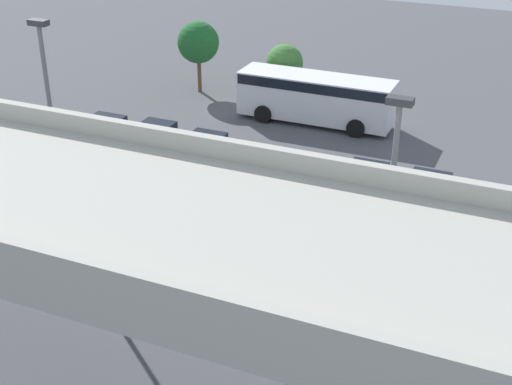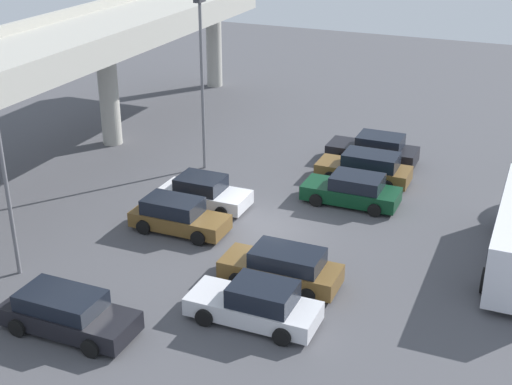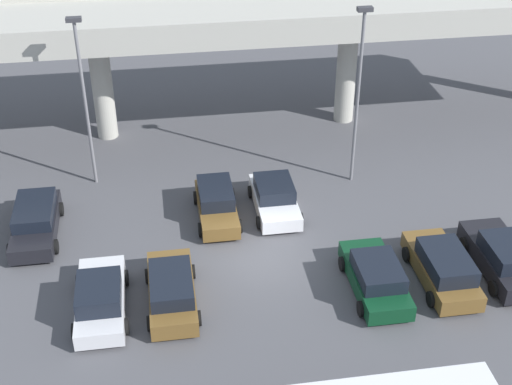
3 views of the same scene
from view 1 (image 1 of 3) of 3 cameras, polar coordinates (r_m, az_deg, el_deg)
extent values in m
plane|color=#4C4C51|center=(31.09, 0.07, -1.24)|extent=(88.26, 88.26, 0.00)
cube|color=#ADAAA0|center=(18.50, -15.82, -0.70)|extent=(41.19, 6.69, 0.90)
cube|color=#ADAAA0|center=(20.50, -10.62, 4.90)|extent=(41.19, 0.30, 0.55)
cylinder|color=#ADAAA0|center=(17.55, 4.23, -14.98)|extent=(1.13, 1.13, 5.98)
cube|color=black|center=(25.97, 17.39, -7.53)|extent=(1.84, 4.82, 0.70)
cube|color=black|center=(25.39, 17.51, -6.66)|extent=(1.70, 2.88, 0.59)
cylinder|color=black|center=(27.39, 15.82, -5.84)|extent=(0.22, 0.65, 0.65)
cylinder|color=black|center=(27.31, 19.73, -6.58)|extent=(0.22, 0.65, 0.65)
cylinder|color=black|center=(24.91, 14.69, -9.32)|extent=(0.22, 0.65, 0.65)
cylinder|color=black|center=(24.82, 19.02, -10.15)|extent=(0.22, 0.65, 0.65)
cube|color=silver|center=(31.05, 13.30, -1.00)|extent=(1.82, 4.70, 0.66)
cube|color=black|center=(31.08, 13.57, 0.42)|extent=(1.68, 2.23, 0.72)
cylinder|color=black|center=(29.75, 14.45, -2.85)|extent=(0.22, 0.65, 0.65)
cylinder|color=black|center=(30.01, 10.96, -2.18)|extent=(0.22, 0.65, 0.65)
cylinder|color=black|center=(32.32, 15.40, -0.48)|extent=(0.22, 0.65, 0.65)
cylinder|color=black|center=(32.56, 12.18, 0.13)|extent=(0.22, 0.65, 0.65)
cube|color=brown|center=(31.50, 8.38, -0.08)|extent=(1.79, 4.63, 0.71)
cube|color=black|center=(31.46, 8.61, 1.21)|extent=(1.65, 2.69, 0.62)
cylinder|color=black|center=(30.18, 9.27, -1.91)|extent=(0.22, 0.60, 0.60)
cylinder|color=black|center=(30.59, 5.96, -1.26)|extent=(0.22, 0.60, 0.60)
cylinder|color=black|center=(32.67, 10.60, 0.33)|extent=(0.22, 0.60, 0.60)
cylinder|color=black|center=(33.05, 7.52, 0.91)|extent=(0.22, 0.60, 0.60)
cube|color=silver|center=(28.37, -5.11, -3.19)|extent=(1.87, 4.32, 0.65)
cube|color=black|center=(27.92, -5.33, -2.20)|extent=(1.72, 2.14, 0.66)
cylinder|color=black|center=(29.89, -5.50, -1.95)|extent=(0.22, 0.61, 0.61)
cylinder|color=black|center=(29.11, -2.19, -2.69)|extent=(0.22, 0.61, 0.61)
cylinder|color=black|center=(27.91, -8.13, -4.38)|extent=(0.22, 0.61, 0.61)
cylinder|color=black|center=(27.07, -4.65, -5.26)|extent=(0.22, 0.61, 0.61)
cube|color=#0C381E|center=(34.60, -4.54, 2.70)|extent=(1.87, 4.60, 0.69)
cube|color=black|center=(34.56, -4.36, 3.86)|extent=(1.72, 2.38, 0.62)
cylinder|color=black|center=(33.14, -4.21, 1.17)|extent=(0.22, 0.63, 0.63)
cylinder|color=black|center=(34.00, -7.07, 1.73)|extent=(0.22, 0.63, 0.63)
cylinder|color=black|center=(35.44, -2.09, 3.02)|extent=(0.22, 0.63, 0.63)
cylinder|color=black|center=(36.25, -4.82, 3.50)|extent=(0.22, 0.63, 0.63)
cube|color=brown|center=(35.82, -8.74, 3.35)|extent=(1.83, 4.77, 0.71)
cube|color=black|center=(35.82, -8.52, 4.60)|extent=(1.68, 2.74, 0.70)
cylinder|color=black|center=(34.30, -8.67, 1.88)|extent=(0.22, 0.65, 0.65)
cylinder|color=black|center=(35.27, -11.27, 2.38)|extent=(0.22, 0.65, 0.65)
cylinder|color=black|center=(36.60, -6.26, 3.69)|extent=(0.22, 0.65, 0.65)
cylinder|color=black|center=(37.51, -8.76, 4.12)|extent=(0.22, 0.65, 0.65)
cube|color=black|center=(37.09, -12.62, 3.90)|extent=(1.93, 4.85, 0.77)
cube|color=black|center=(37.12, -12.36, 5.15)|extent=(1.77, 2.39, 0.67)
cylinder|color=black|center=(35.53, -12.66, 2.43)|extent=(0.22, 0.66, 0.66)
cylinder|color=black|center=(36.66, -15.18, 2.92)|extent=(0.22, 0.66, 0.66)
cylinder|color=black|center=(37.77, -10.06, 4.19)|extent=(0.22, 0.66, 0.66)
cylinder|color=black|center=(38.84, -12.51, 4.60)|extent=(0.22, 0.66, 0.66)
cube|color=brown|center=(27.44, 0.22, -4.16)|extent=(1.70, 4.35, 0.66)
cube|color=black|center=(26.85, -0.05, -3.28)|extent=(1.57, 2.52, 0.66)
cylinder|color=black|center=(28.90, -0.31, -2.85)|extent=(0.22, 0.66, 0.66)
cylinder|color=black|center=(28.33, 2.93, -3.55)|extent=(0.22, 0.66, 0.66)
cylinder|color=black|center=(26.81, -2.65, -5.47)|extent=(0.22, 0.66, 0.66)
cylinder|color=black|center=(26.20, 0.81, -6.30)|extent=(0.22, 0.66, 0.66)
cube|color=silver|center=(39.99, 4.82, 7.59)|extent=(8.68, 2.26, 2.42)
cube|color=black|center=(39.71, 4.86, 8.77)|extent=(8.51, 2.31, 0.53)
cylinder|color=black|center=(40.21, 0.57, 6.30)|extent=(1.00, 0.29, 1.00)
cylinder|color=black|center=(42.21, 1.81, 7.31)|extent=(1.00, 0.29, 1.00)
cylinder|color=black|center=(38.57, 7.98, 5.11)|extent=(1.00, 0.29, 1.00)
cylinder|color=black|center=(40.65, 8.90, 6.21)|extent=(1.00, 0.29, 1.00)
cylinder|color=slate|center=(20.66, 10.38, -4.09)|extent=(0.16, 0.16, 8.40)
cube|color=#333338|center=(18.84, 11.46, 7.18)|extent=(0.70, 0.35, 0.20)
cylinder|color=slate|center=(27.29, -15.76, 3.72)|extent=(0.16, 0.16, 8.79)
cube|color=#333338|center=(25.92, -17.02, 12.88)|extent=(0.70, 0.35, 0.20)
cylinder|color=brown|center=(43.41, 2.26, 8.20)|extent=(0.24, 0.24, 1.47)
sphere|color=#3D7533|center=(42.90, 2.30, 10.32)|extent=(2.21, 2.21, 2.21)
cylinder|color=brown|center=(45.20, -4.54, 9.30)|extent=(0.24, 0.24, 2.06)
sphere|color=#1E5B28|center=(44.60, -4.64, 11.89)|extent=(2.56, 2.56, 2.56)
camera|label=2|loc=(38.91, 50.09, 17.74)|focal=50.00mm
camera|label=3|loc=(49.88, 18.20, 30.78)|focal=50.00mm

